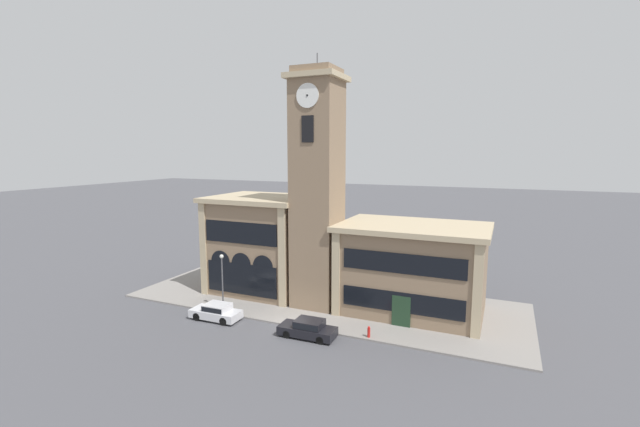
# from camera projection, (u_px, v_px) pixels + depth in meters

# --- Properties ---
(ground_plane) EXTENTS (300.00, 300.00, 0.00)m
(ground_plane) POSITION_uv_depth(u_px,v_px,m) (290.00, 327.00, 34.67)
(ground_plane) COLOR #4C4C51
(sidewalk_kerb) EXTENTS (36.51, 13.30, 0.15)m
(sidewalk_kerb) POSITION_uv_depth(u_px,v_px,m) (323.00, 300.00, 40.68)
(sidewalk_kerb) COLOR gray
(sidewalk_kerb) RESTS_ON ground_plane
(clock_tower) EXTENTS (4.58, 4.58, 22.42)m
(clock_tower) POSITION_uv_depth(u_px,v_px,m) (317.00, 190.00, 38.04)
(clock_tower) COLOR #897056
(clock_tower) RESTS_ON ground_plane
(town_hall_left_wing) EXTENTS (10.13, 8.53, 9.67)m
(town_hall_left_wing) POSITION_uv_depth(u_px,v_px,m) (263.00, 243.00, 43.40)
(town_hall_left_wing) COLOR #897056
(town_hall_left_wing) RESTS_ON ground_plane
(town_hall_right_wing) EXTENTS (12.72, 8.53, 7.85)m
(town_hall_right_wing) POSITION_uv_depth(u_px,v_px,m) (412.00, 268.00, 37.48)
(town_hall_right_wing) COLOR #897056
(town_hall_right_wing) RESTS_ON ground_plane
(parked_car_near) EXTENTS (4.35, 1.94, 1.38)m
(parked_car_near) POSITION_uv_depth(u_px,v_px,m) (216.00, 311.00, 36.08)
(parked_car_near) COLOR silver
(parked_car_near) RESTS_ON ground_plane
(parked_car_mid) EXTENTS (4.46, 1.90, 1.39)m
(parked_car_mid) POSITION_uv_depth(u_px,v_px,m) (308.00, 328.00, 32.67)
(parked_car_mid) COLOR black
(parked_car_mid) RESTS_ON ground_plane
(street_lamp) EXTENTS (0.36, 0.36, 5.06)m
(street_lamp) POSITION_uv_depth(u_px,v_px,m) (222.00, 273.00, 37.50)
(street_lamp) COLOR #4C4C51
(street_lamp) RESTS_ON sidewalk_kerb
(fire_hydrant) EXTENTS (0.22, 0.22, 0.87)m
(fire_hydrant) POSITION_uv_depth(u_px,v_px,m) (369.00, 332.00, 32.35)
(fire_hydrant) COLOR red
(fire_hydrant) RESTS_ON sidewalk_kerb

